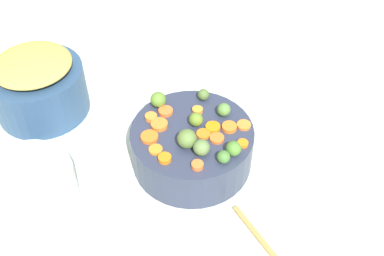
{
  "coord_description": "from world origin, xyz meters",
  "views": [
    {
      "loc": [
        0.74,
        -0.01,
        0.88
      ],
      "look_at": [
        -0.01,
        -0.04,
        0.13
      ],
      "focal_mm": 43.88,
      "sensor_mm": 36.0,
      "label": 1
    }
  ],
  "objects": [
    {
      "name": "carrot_slice_2",
      "position": [
        0.0,
        -0.02,
        0.13
      ],
      "size": [
        0.04,
        0.04,
        0.01
      ],
      "primitive_type": "cylinder",
      "rotation": [
        0.0,
        0.0,
        2.02
      ],
      "color": "orange",
      "rests_on": "serving_bowl_carrots"
    },
    {
      "name": "tabletop",
      "position": [
        0.0,
        0.0,
        0.01
      ],
      "size": [
        2.4,
        2.4,
        0.02
      ],
      "primitive_type": "cube",
      "color": "silver",
      "rests_on": "ground"
    },
    {
      "name": "serving_bowl_carrots",
      "position": [
        -0.01,
        -0.04,
        0.07
      ],
      "size": [
        0.29,
        0.29,
        0.1
      ],
      "primitive_type": "cylinder",
      "color": "#2C334A",
      "rests_on": "tabletop"
    },
    {
      "name": "carrot_slice_8",
      "position": [
        0.03,
        0.07,
        0.13
      ],
      "size": [
        0.03,
        0.03,
        0.01
      ],
      "primitive_type": "cylinder",
      "rotation": [
        0.0,
        0.0,
        3.37
      ],
      "color": "orange",
      "rests_on": "serving_bowl_carrots"
    },
    {
      "name": "carrot_slice_9",
      "position": [
        -0.02,
        -0.12,
        0.13
      ],
      "size": [
        0.04,
        0.04,
        0.01
      ],
      "primitive_type": "cylinder",
      "rotation": [
        0.0,
        0.0,
        1.61
      ],
      "color": "orange",
      "rests_on": "serving_bowl_carrots"
    },
    {
      "name": "carrot_slice_6",
      "position": [
        -0.08,
        -0.03,
        0.13
      ],
      "size": [
        0.03,
        0.03,
        0.01
      ],
      "primitive_type": "cylinder",
      "rotation": [
        0.0,
        0.0,
        4.81
      ],
      "color": "orange",
      "rests_on": "serving_bowl_carrots"
    },
    {
      "name": "casserole_dish",
      "position": [
        0.14,
        -0.39,
        0.07
      ],
      "size": [
        0.2,
        0.2,
        0.11
      ],
      "primitive_type": "cylinder",
      "color": "white",
      "rests_on": "tabletop"
    },
    {
      "name": "metal_pot",
      "position": [
        -0.18,
        -0.45,
        0.09
      ],
      "size": [
        0.24,
        0.24,
        0.13
      ],
      "primitive_type": "cylinder",
      "color": "navy",
      "rests_on": "tabletop"
    },
    {
      "name": "brussels_sprout_2",
      "position": [
        0.05,
        0.05,
        0.14
      ],
      "size": [
        0.03,
        0.03,
        0.03
      ],
      "primitive_type": "sphere",
      "color": "#4A7C2E",
      "rests_on": "serving_bowl_carrots"
    },
    {
      "name": "brussels_sprout_1",
      "position": [
        -0.07,
        0.03,
        0.14
      ],
      "size": [
        0.03,
        0.03,
        0.03
      ],
      "primitive_type": "sphere",
      "color": "#537F3D",
      "rests_on": "serving_bowl_carrots"
    },
    {
      "name": "carrot_slice_11",
      "position": [
        -0.07,
        -0.11,
        0.13
      ],
      "size": [
        0.04,
        0.04,
        0.01
      ],
      "primitive_type": "cylinder",
      "rotation": [
        0.0,
        0.0,
        2.99
      ],
      "color": "orange",
      "rests_on": "serving_bowl_carrots"
    },
    {
      "name": "carrot_slice_4",
      "position": [
        0.01,
        0.02,
        0.13
      ],
      "size": [
        0.04,
        0.04,
        0.01
      ],
      "primitive_type": "cylinder",
      "rotation": [
        0.0,
        0.0,
        3.45
      ],
      "color": "orange",
      "rests_on": "serving_bowl_carrots"
    },
    {
      "name": "carrot_slice_10",
      "position": [
        0.08,
        -0.1,
        0.13
      ],
      "size": [
        0.04,
        0.04,
        0.01
      ],
      "primitive_type": "cylinder",
      "rotation": [
        0.0,
        0.0,
        0.82
      ],
      "color": "orange",
      "rests_on": "serving_bowl_carrots"
    },
    {
      "name": "brussels_sprout_5",
      "position": [
        0.08,
        0.03,
        0.14
      ],
      "size": [
        0.03,
        0.03,
        0.03
      ],
      "primitive_type": "sphere",
      "color": "#437233",
      "rests_on": "serving_bowl_carrots"
    },
    {
      "name": "carrot_slice_13",
      "position": [
        0.05,
        -0.12,
        0.13
      ],
      "size": [
        0.04,
        0.04,
        0.01
      ],
      "primitive_type": "cylinder",
      "rotation": [
        0.0,
        0.0,
        5.28
      ],
      "color": "orange",
      "rests_on": "serving_bowl_carrots"
    },
    {
      "name": "brussels_sprout_0",
      "position": [
        -0.03,
        -0.03,
        0.14
      ],
      "size": [
        0.03,
        0.03,
        0.03
      ],
      "primitive_type": "sphere",
      "color": "olive",
      "rests_on": "serving_bowl_carrots"
    },
    {
      "name": "carrot_slice_7",
      "position": [
        0.1,
        -0.02,
        0.13
      ],
      "size": [
        0.03,
        0.03,
        0.01
      ],
      "primitive_type": "cylinder",
      "rotation": [
        0.0,
        0.0,
        3.42
      ],
      "color": "orange",
      "rests_on": "serving_bowl_carrots"
    },
    {
      "name": "carrot_slice_3",
      "position": [
        -0.03,
        0.08,
        0.13
      ],
      "size": [
        0.04,
        0.04,
        0.01
      ],
      "primitive_type": "cylinder",
      "rotation": [
        0.0,
        0.0,
        1.29
      ],
      "color": "orange",
      "rests_on": "serving_bowl_carrots"
    },
    {
      "name": "brussels_sprout_6",
      "position": [
        -0.12,
        -0.02,
        0.14
      ],
      "size": [
        0.03,
        0.03,
        0.03
      ],
      "primitive_type": "sphere",
      "color": "#4E6B33",
      "rests_on": "serving_bowl_carrots"
    },
    {
      "name": "brussels_sprout_4",
      "position": [
        -0.09,
        -0.13,
        0.14
      ],
      "size": [
        0.04,
        0.04,
        0.04
      ],
      "primitive_type": "sphere",
      "color": "#5A822F",
      "rests_on": "serving_bowl_carrots"
    },
    {
      "name": "brussels_sprout_7",
      "position": [
        0.06,
        -0.02,
        0.14
      ],
      "size": [
        0.04,
        0.04,
        0.04
      ],
      "primitive_type": "sphere",
      "color": "#5C7842",
      "rests_on": "serving_bowl_carrots"
    },
    {
      "name": "brussels_sprout_3",
      "position": [
        0.03,
        -0.05,
        0.15
      ],
      "size": [
        0.04,
        0.04,
        0.04
      ],
      "primitive_type": "sphere",
      "color": "#587337",
      "rests_on": "serving_bowl_carrots"
    },
    {
      "name": "carrot_slice_1",
      "position": [
        0.02,
        -0.14,
        0.13
      ],
      "size": [
        0.04,
        0.04,
        0.01
      ],
      "primitive_type": "cylinder",
      "rotation": [
        0.0,
        0.0,
        1.43
      ],
      "color": "orange",
      "rests_on": "serving_bowl_carrots"
    },
    {
      "name": "carrot_slice_5",
      "position": [
        -0.02,
        0.01,
        0.13
      ],
      "size": [
        0.05,
        0.05,
        0.01
      ],
      "primitive_type": "cylinder",
      "rotation": [
        0.0,
        0.0,
        0.53
      ],
      "color": "orange",
      "rests_on": "serving_bowl_carrots"
    },
    {
      "name": "stuffing_mound",
      "position": [
        -0.18,
        -0.45,
        0.17
      ],
      "size": [
        0.2,
        0.2,
        0.04
      ],
      "primitive_type": "ellipsoid",
      "color": "tan",
      "rests_on": "metal_pot"
    },
    {
      "name": "carrot_slice_12",
      "position": [
        -0.05,
        -0.14,
        0.13
      ],
      "size": [
        0.04,
        0.04,
        0.01
      ],
      "primitive_type": "cylinder",
      "rotation": [
        0.0,
        0.0,
        3.84
      ],
      "color": "orange",
      "rests_on": "serving_bowl_carrots"
    },
    {
      "name": "carrot_slice_0",
      "position": [
        -0.02,
        0.04,
        0.13
      ],
      "size": [
        0.05,
        0.05,
        0.01
      ],
      "primitive_type": "cylinder",
      "rotation": [
        0.0,
        0.0,
        2.05
      ],
      "color": "orange",
      "rests_on": "serving_bowl_carrots"
    }
  ]
}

